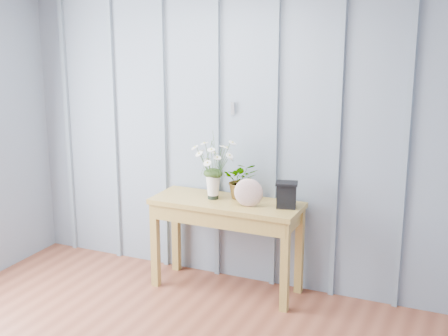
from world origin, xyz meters
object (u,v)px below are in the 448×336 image
at_px(sideboard, 227,215).
at_px(daisy_vase, 213,157).
at_px(felt_disc_vessel, 249,193).
at_px(carved_box, 286,195).

distance_m(sideboard, daisy_vase, 0.47).
distance_m(sideboard, felt_disc_vessel, 0.32).
bearing_deg(felt_disc_vessel, carved_box, 5.34).
xyz_separation_m(sideboard, felt_disc_vessel, (0.21, -0.07, 0.23)).
relative_size(sideboard, carved_box, 5.97).
bearing_deg(sideboard, carved_box, 3.35).
distance_m(daisy_vase, felt_disc_vessel, 0.41).
bearing_deg(sideboard, daisy_vase, 173.62).
relative_size(daisy_vase, carved_box, 2.69).
height_order(sideboard, carved_box, carved_box).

